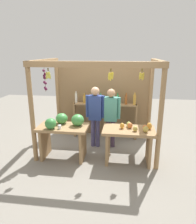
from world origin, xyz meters
TOP-DOWN VIEW (x-y plane):
  - ground_plane at (0.00, 0.00)m, footprint 12.00×12.00m
  - market_stall at (-0.00, 0.38)m, footprint 2.81×1.86m
  - fruit_counter_left at (-0.72, -0.64)m, footprint 1.13×0.72m
  - fruit_counter_right at (0.76, -0.66)m, footprint 1.13×0.64m
  - bottle_shelf_unit at (0.10, 0.66)m, footprint 1.80×0.22m
  - vendor_man at (-0.10, 0.03)m, footprint 0.48×0.21m
  - vendor_woman at (0.29, 0.06)m, footprint 0.48×0.21m

SIDE VIEW (x-z plane):
  - ground_plane at x=0.00m, z-range 0.00..0.00m
  - fruit_counter_right at x=0.76m, z-range 0.11..1.04m
  - fruit_counter_left at x=-0.72m, z-range 0.16..1.20m
  - bottle_shelf_unit at x=0.10m, z-range 0.14..1.47m
  - vendor_woman at x=0.29m, z-range 0.15..1.68m
  - vendor_man at x=-0.10m, z-range 0.15..1.73m
  - market_stall at x=0.00m, z-range 0.20..2.42m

